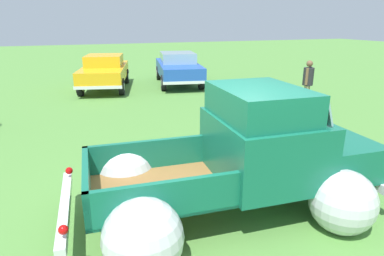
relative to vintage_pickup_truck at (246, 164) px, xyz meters
The scene contains 5 objects.
ground_plane 0.85m from the vintage_pickup_truck, behind, with size 80.00×80.00×0.00m, color #548C3D.
vintage_pickup_truck is the anchor object (origin of this frame).
show_car_0 10.68m from the vintage_pickup_truck, 95.00° to the left, with size 2.70×4.42×1.43m.
show_car_1 10.90m from the vintage_pickup_truck, 77.45° to the left, with size 2.57×4.65×1.43m.
spectator_1 7.07m from the vintage_pickup_truck, 44.30° to the left, with size 0.48×0.48×1.59m.
Camera 1 is at (-2.00, -4.10, 2.83)m, focal length 31.24 mm.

